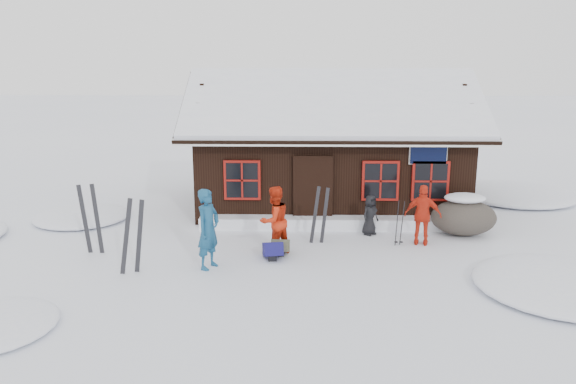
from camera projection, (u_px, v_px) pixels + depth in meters
name	position (u px, v px, depth m)	size (l,w,h in m)	color
ground	(278.00, 255.00, 13.79)	(120.00, 120.00, 0.00)	white
mountain_hut	(330.00, 157.00, 18.23)	(8.90, 6.09, 4.42)	black
snow_drift	(334.00, 222.00, 15.90)	(7.60, 0.60, 0.35)	white
snow_mounds	(340.00, 232.00, 15.56)	(20.60, 13.20, 0.48)	white
skier_teal	(208.00, 229.00, 12.74)	(0.68, 0.45, 1.86)	navy
skier_orange_left	(274.00, 221.00, 13.68)	(0.83, 0.65, 1.71)	red
skier_orange_right	(423.00, 215.00, 14.36)	(0.93, 0.39, 1.59)	red
skier_crouched	(370.00, 215.00, 15.26)	(0.54, 0.35, 1.11)	black
boulder	(464.00, 216.00, 15.26)	(1.76, 1.32, 1.03)	#4B443C
ski_pair_left	(133.00, 237.00, 12.45)	(0.65, 0.16, 1.77)	black
ski_pair_mid	(91.00, 220.00, 13.75)	(0.53, 0.15, 1.80)	black
ski_pair_right	(320.00, 216.00, 14.51)	(0.51, 0.20, 1.56)	black
ski_poles	(399.00, 224.00, 14.39)	(0.22, 0.11, 1.22)	black
backpack_blue	(273.00, 252.00, 13.49)	(0.45, 0.59, 0.32)	#171457
backpack_olive	(280.00, 248.00, 13.80)	(0.42, 0.55, 0.30)	#4D4D37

